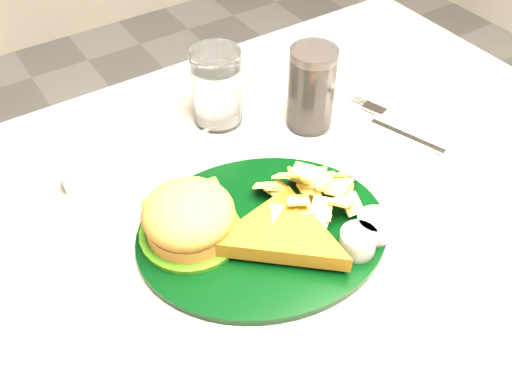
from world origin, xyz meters
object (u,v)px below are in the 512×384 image
water_glass (217,87)px  cola_glass (311,89)px  table (261,337)px  dinner_plate (263,215)px  fork_napkin (403,133)px

water_glass → cola_glass: size_ratio=0.93×
table → dinner_plate: dinner_plate is taller
table → water_glass: water_glass is taller
water_glass → fork_napkin: 0.31m
cola_glass → fork_napkin: bearing=-45.3°
table → cola_glass: (0.17, 0.11, 0.45)m
water_glass → cola_glass: cola_glass is taller
cola_glass → water_glass: bearing=142.4°
table → dinner_plate: 0.42m
cola_glass → fork_napkin: cola_glass is taller
cola_glass → fork_napkin: (0.11, -0.11, -0.06)m
dinner_plate → fork_napkin: size_ratio=2.01×
dinner_plate → cola_glass: (0.20, 0.16, 0.03)m
dinner_plate → water_glass: bearing=89.2°
dinner_plate → cola_glass: cola_glass is taller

